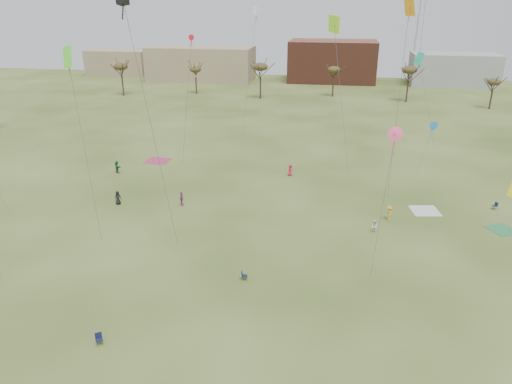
% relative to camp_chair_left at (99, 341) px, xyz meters
% --- Properties ---
extents(ground, '(260.00, 260.00, 0.00)m').
position_rel_camp_chair_left_xyz_m(ground, '(8.54, 5.90, -0.26)').
color(ground, '#334916').
rests_on(ground, ground).
extents(flyer_mid_a, '(0.99, 0.98, 1.73)m').
position_rel_camp_chair_left_xyz_m(flyer_mid_a, '(-9.81, 24.46, 0.60)').
color(flyer_mid_a, black).
rests_on(flyer_mid_a, ground).
extents(flyer_mid_b, '(0.65, 1.13, 1.75)m').
position_rel_camp_chair_left_xyz_m(flyer_mid_b, '(22.62, 25.46, 0.62)').
color(flyer_mid_b, gold).
rests_on(flyer_mid_b, ground).
extents(spectator_mid_d, '(0.47, 1.06, 1.77)m').
position_rel_camp_chair_left_xyz_m(spectator_mid_d, '(-1.99, 25.46, 0.63)').
color(spectator_mid_d, '#9B4088').
rests_on(spectator_mid_d, ground).
extents(spectator_mid_e, '(0.85, 0.76, 1.45)m').
position_rel_camp_chair_left_xyz_m(spectator_mid_e, '(20.83, 21.93, 0.46)').
color(spectator_mid_e, white).
rests_on(spectator_mid_e, ground).
extents(flyer_far_a, '(1.62, 1.50, 1.81)m').
position_rel_camp_chair_left_xyz_m(flyer_far_a, '(-14.95, 35.28, 0.64)').
color(flyer_far_a, '#20623B').
rests_on(flyer_far_a, ground).
extents(flyer_far_b, '(0.91, 0.98, 1.69)m').
position_rel_camp_chair_left_xyz_m(flyer_far_b, '(9.96, 38.33, 0.58)').
color(flyer_far_b, '#C92243').
rests_on(flyer_far_b, ground).
extents(blanket_cream, '(3.69, 3.69, 0.03)m').
position_rel_camp_chair_left_xyz_m(blanket_cream, '(27.16, 28.81, -0.26)').
color(blanket_cream, silver).
rests_on(blanket_cream, ground).
extents(blanket_plum, '(3.69, 3.69, 0.03)m').
position_rel_camp_chair_left_xyz_m(blanket_plum, '(-11.14, 41.53, -0.26)').
color(blanket_plum, '#AB345C').
rests_on(blanket_plum, ground).
extents(blanket_olive, '(3.74, 3.74, 0.03)m').
position_rel_camp_chair_left_xyz_m(blanket_olive, '(34.73, 24.99, -0.26)').
color(blanket_olive, '#308448').
rests_on(blanket_olive, ground).
extents(camp_chair_left, '(0.72, 0.73, 0.87)m').
position_rel_camp_chair_left_xyz_m(camp_chair_left, '(0.00, 0.00, 0.00)').
color(camp_chair_left, '#141738').
rests_on(camp_chair_left, ground).
extents(camp_chair_center, '(0.61, 0.58, 0.87)m').
position_rel_camp_chair_left_xyz_m(camp_chair_center, '(8.79, 10.29, 0.00)').
color(camp_chair_center, '#141939').
rests_on(camp_chair_center, ground).
extents(camp_chair_right, '(0.72, 0.70, 0.87)m').
position_rel_camp_chair_left_xyz_m(camp_chair_right, '(35.46, 30.75, 0.00)').
color(camp_chair_right, '#131E36').
rests_on(camp_chair_right, ground).
extents(kites_aloft, '(56.66, 59.33, 23.53)m').
position_rel_camp_chair_left_xyz_m(kites_aloft, '(4.12, 29.65, 18.43)').
color(kites_aloft, red).
rests_on(kites_aloft, ground).
extents(tree_line, '(117.44, 49.32, 8.91)m').
position_rel_camp_chair_left_xyz_m(tree_line, '(5.70, 85.03, 6.83)').
color(tree_line, '#3A2B1E').
rests_on(tree_line, ground).
extents(building_tan, '(32.00, 14.00, 10.00)m').
position_rel_camp_chair_left_xyz_m(building_tan, '(-26.46, 120.90, 4.74)').
color(building_tan, '#937F60').
rests_on(building_tan, ground).
extents(building_brick, '(26.00, 16.00, 12.00)m').
position_rel_camp_chair_left_xyz_m(building_brick, '(13.54, 125.90, 5.74)').
color(building_brick, brown).
rests_on(building_brick, ground).
extents(building_grey, '(24.00, 12.00, 9.00)m').
position_rel_camp_chair_left_xyz_m(building_grey, '(48.54, 123.90, 4.24)').
color(building_grey, gray).
rests_on(building_grey, ground).
extents(building_tan_west, '(20.00, 12.00, 8.00)m').
position_rel_camp_chair_left_xyz_m(building_tan_west, '(-56.46, 127.90, 3.74)').
color(building_tan_west, '#937F60').
rests_on(building_tan_west, ground).
extents(radio_tower, '(1.51, 1.72, 41.00)m').
position_rel_camp_chair_left_xyz_m(radio_tower, '(38.54, 130.90, 18.95)').
color(radio_tower, '#9EA3A8').
rests_on(radio_tower, ground).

